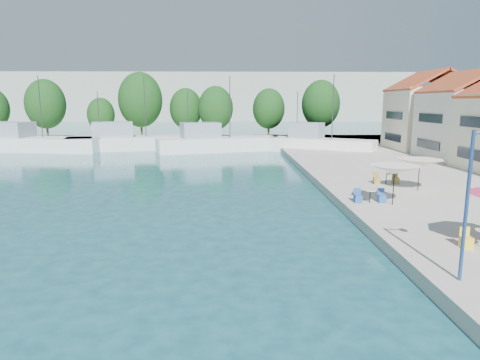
{
  "coord_description": "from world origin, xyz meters",
  "views": [
    {
      "loc": [
        -0.65,
        -1.85,
        6.46
      ],
      "look_at": [
        0.02,
        26.0,
        1.35
      ],
      "focal_mm": 32.0,
      "sensor_mm": 36.0,
      "label": 1
    }
  ],
  "objects_px": {
    "trawler_04": "(319,144)",
    "umbrella_white": "(395,170)",
    "trawler_02": "(130,142)",
    "umbrella_cream": "(420,163)",
    "trawler_03": "(215,143)",
    "trawler_01": "(25,143)",
    "street_lamp": "(480,178)"
  },
  "relations": [
    {
      "from": "umbrella_white",
      "to": "umbrella_cream",
      "type": "xyz_separation_m",
      "value": [
        3.22,
        3.97,
        -0.19
      ]
    },
    {
      "from": "street_lamp",
      "to": "trawler_02",
      "type": "bearing_deg",
      "value": 123.53
    },
    {
      "from": "trawler_01",
      "to": "trawler_04",
      "type": "distance_m",
      "value": 38.89
    },
    {
      "from": "umbrella_cream",
      "to": "umbrella_white",
      "type": "bearing_deg",
      "value": -129.05
    },
    {
      "from": "trawler_04",
      "to": "umbrella_cream",
      "type": "distance_m",
      "value": 26.94
    },
    {
      "from": "trawler_01",
      "to": "trawler_02",
      "type": "xyz_separation_m",
      "value": [
        13.71,
        0.87,
        0.0
      ]
    },
    {
      "from": "umbrella_white",
      "to": "umbrella_cream",
      "type": "bearing_deg",
      "value": 50.95
    },
    {
      "from": "umbrella_white",
      "to": "street_lamp",
      "type": "relative_size",
      "value": 0.58
    },
    {
      "from": "trawler_03",
      "to": "trawler_04",
      "type": "relative_size",
      "value": 1.24
    },
    {
      "from": "trawler_04",
      "to": "umbrella_cream",
      "type": "height_order",
      "value": "trawler_04"
    },
    {
      "from": "trawler_03",
      "to": "umbrella_cream",
      "type": "xyz_separation_m",
      "value": [
        14.52,
        -28.54,
        1.41
      ]
    },
    {
      "from": "trawler_03",
      "to": "trawler_01",
      "type": "bearing_deg",
      "value": 159.94
    },
    {
      "from": "trawler_02",
      "to": "umbrella_white",
      "type": "bearing_deg",
      "value": -69.96
    },
    {
      "from": "umbrella_cream",
      "to": "street_lamp",
      "type": "distance_m",
      "value": 15.39
    },
    {
      "from": "umbrella_white",
      "to": "trawler_02",
      "type": "bearing_deg",
      "value": 123.53
    },
    {
      "from": "trawler_04",
      "to": "umbrella_white",
      "type": "distance_m",
      "value": 30.96
    },
    {
      "from": "trawler_01",
      "to": "trawler_04",
      "type": "relative_size",
      "value": 1.56
    },
    {
      "from": "trawler_01",
      "to": "trawler_03",
      "type": "bearing_deg",
      "value": 5.6
    },
    {
      "from": "trawler_02",
      "to": "trawler_03",
      "type": "distance_m",
      "value": 11.93
    },
    {
      "from": "trawler_04",
      "to": "umbrella_white",
      "type": "xyz_separation_m",
      "value": [
        -2.05,
        -30.85,
        1.59
      ]
    },
    {
      "from": "trawler_02",
      "to": "trawler_04",
      "type": "bearing_deg",
      "value": -22.28
    },
    {
      "from": "trawler_02",
      "to": "trawler_04",
      "type": "xyz_separation_m",
      "value": [
        25.06,
        -3.88,
        0.0
      ]
    },
    {
      "from": "trawler_04",
      "to": "umbrella_cream",
      "type": "xyz_separation_m",
      "value": [
        1.17,
        -26.88,
        1.4
      ]
    },
    {
      "from": "trawler_04",
      "to": "umbrella_white",
      "type": "relative_size",
      "value": 4.61
    },
    {
      "from": "trawler_01",
      "to": "trawler_04",
      "type": "xyz_separation_m",
      "value": [
        38.77,
        -3.01,
        0.0
      ]
    },
    {
      "from": "trawler_02",
      "to": "umbrella_cream",
      "type": "bearing_deg",
      "value": -63.02
    },
    {
      "from": "umbrella_cream",
      "to": "street_lamp",
      "type": "relative_size",
      "value": 0.61
    },
    {
      "from": "trawler_01",
      "to": "umbrella_cream",
      "type": "height_order",
      "value": "trawler_01"
    },
    {
      "from": "trawler_02",
      "to": "umbrella_cream",
      "type": "height_order",
      "value": "trawler_02"
    },
    {
      "from": "trawler_03",
      "to": "umbrella_cream",
      "type": "height_order",
      "value": "trawler_03"
    },
    {
      "from": "trawler_03",
      "to": "street_lamp",
      "type": "xyz_separation_m",
      "value": [
        9.87,
        -43.13,
        3.02
      ]
    },
    {
      "from": "umbrella_cream",
      "to": "trawler_02",
      "type": "bearing_deg",
      "value": 130.46
    }
  ]
}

